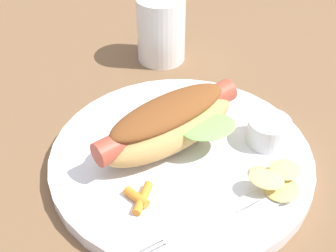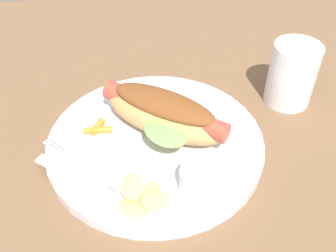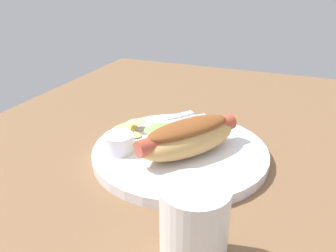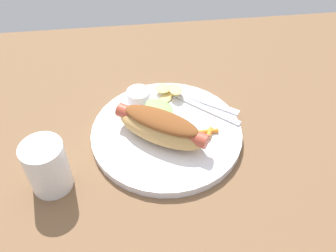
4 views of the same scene
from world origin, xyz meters
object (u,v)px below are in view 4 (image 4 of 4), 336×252
sauce_ramekin (139,97)px  drinking_cup (47,167)px  fork (205,108)px  plate (167,133)px  chips_pile (170,91)px  knife (204,101)px  hot_dog (161,126)px  carrot_garnish (209,132)px

sauce_ramekin → drinking_cup: (15.75, 17.33, 1.65)cm
fork → drinking_cup: size_ratio=1.28×
plate → chips_pile: (-1.86, -10.17, 1.76)cm
plate → chips_pile: bearing=-100.4°
sauce_ramekin → chips_pile: 6.74cm
sauce_ramekin → drinking_cup: drinking_cup is taller
fork → plate: bearing=-107.5°
fork → knife: (-0.25, -2.19, -0.02)cm
hot_dog → carrot_garnish: bearing=32.8°
plate → fork: (-8.22, -4.90, 1.00)cm
hot_dog → knife: (-9.69, -8.77, -2.73)cm
hot_dog → drinking_cup: (19.20, 7.10, 0.19)cm
fork → knife: bearing=125.1°
knife → drinking_cup: drinking_cup is taller
hot_dog → sauce_ramekin: hot_dog is taller
sauce_ramekin → fork: size_ratio=0.39×
plate → fork: 9.62cm
fork → sauce_ramekin: bearing=-154.1°
fork → carrot_garnish: bearing=-53.3°
knife → plate: bearing=-104.3°
hot_dog → carrot_garnish: hot_dog is taller
sauce_ramekin → drinking_cup: size_ratio=0.50×
hot_dog → chips_pile: size_ratio=2.63×
carrot_garnish → chips_pile: bearing=-64.6°
plate → sauce_ramekin: (4.66, -8.56, 2.25)cm
drinking_cup → fork: bearing=-154.5°
fork → carrot_garnish: 6.88cm
hot_dog → chips_pile: hot_dog is taller
plate → sauce_ramekin: size_ratio=6.06×
plate → hot_dog: 4.25cm
hot_dog → carrot_garnish: 9.18cm
chips_pile → drinking_cup: (22.27, 18.94, 2.14)cm
sauce_ramekin → drinking_cup: 23.48cm
knife → carrot_garnish: carrot_garnish is taller
plate → carrot_garnish: size_ratio=7.42×
knife → chips_pile: bearing=-169.2°
hot_dog → sauce_ramekin: bearing=143.2°
sauce_ramekin → fork: (-12.88, 3.66, -1.25)cm
chips_pile → drinking_cup: size_ratio=0.72×
knife → drinking_cup: size_ratio=1.61×
fork → knife: size_ratio=0.80×
carrot_garnish → sauce_ramekin: bearing=-40.6°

